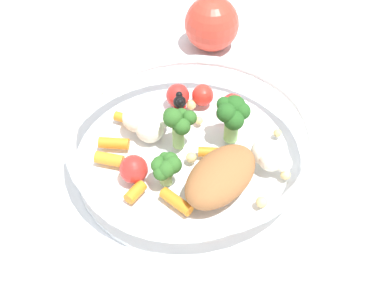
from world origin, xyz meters
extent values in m
plane|color=white|center=(0.00, 0.00, 0.00)|extent=(2.40, 2.40, 0.00)
cylinder|color=white|center=(-0.01, 0.01, 0.00)|extent=(0.25, 0.25, 0.01)
torus|color=white|center=(-0.01, 0.01, 0.05)|extent=(0.26, 0.26, 0.01)
ellipsoid|color=#935B33|center=(-0.06, 0.03, 0.03)|extent=(0.06, 0.09, 0.04)
cylinder|color=#7FAD5B|center=(-0.03, -0.04, 0.02)|extent=(0.02, 0.02, 0.03)
sphere|color=#23561E|center=(-0.02, -0.03, 0.05)|extent=(0.02, 0.02, 0.02)
sphere|color=#23561E|center=(-0.03, -0.03, 0.05)|extent=(0.02, 0.02, 0.02)
sphere|color=#23561E|center=(-0.04, -0.03, 0.05)|extent=(0.02, 0.02, 0.02)
sphere|color=#23561E|center=(-0.04, -0.04, 0.05)|extent=(0.02, 0.02, 0.02)
sphere|color=#23561E|center=(-0.03, -0.04, 0.05)|extent=(0.03, 0.03, 0.03)
cylinder|color=#8EB766|center=(-0.01, 0.06, 0.02)|extent=(0.01, 0.01, 0.02)
sphere|color=#2D6023|center=(-0.01, 0.06, 0.03)|extent=(0.01, 0.01, 0.01)
sphere|color=#2D6023|center=(-0.01, 0.06, 0.04)|extent=(0.01, 0.01, 0.01)
sphere|color=#2D6023|center=(-0.01, 0.06, 0.03)|extent=(0.02, 0.02, 0.02)
sphere|color=#2D6023|center=(-0.02, 0.06, 0.04)|extent=(0.02, 0.02, 0.02)
sphere|color=#2D6023|center=(-0.02, 0.05, 0.04)|extent=(0.02, 0.02, 0.02)
sphere|color=#2D6023|center=(-0.01, 0.05, 0.04)|extent=(0.02, 0.02, 0.02)
sphere|color=#2D6023|center=(-0.01, 0.05, 0.04)|extent=(0.01, 0.01, 0.01)
cylinder|color=#7FAD5B|center=(0.01, 0.01, 0.02)|extent=(0.01, 0.01, 0.03)
sphere|color=#2D6023|center=(0.02, 0.01, 0.05)|extent=(0.02, 0.02, 0.02)
sphere|color=#2D6023|center=(0.01, 0.01, 0.05)|extent=(0.02, 0.02, 0.02)
sphere|color=#2D6023|center=(0.00, 0.01, 0.05)|extent=(0.02, 0.02, 0.02)
sphere|color=#2D6023|center=(0.00, 0.00, 0.05)|extent=(0.02, 0.02, 0.02)
sphere|color=#2D6023|center=(0.01, 0.00, 0.05)|extent=(0.02, 0.02, 0.02)
sphere|color=silver|center=(-0.08, -0.02, 0.03)|extent=(0.03, 0.03, 0.03)
sphere|color=silver|center=(-0.09, -0.02, 0.03)|extent=(0.03, 0.03, 0.03)
sphere|color=silver|center=(-0.10, -0.03, 0.02)|extent=(0.02, 0.02, 0.02)
sphere|color=silver|center=(-0.09, -0.03, 0.02)|extent=(0.03, 0.03, 0.03)
sphere|color=silver|center=(0.06, 0.01, 0.03)|extent=(0.03, 0.03, 0.03)
sphere|color=silver|center=(0.06, 0.02, 0.03)|extent=(0.03, 0.03, 0.03)
sphere|color=silver|center=(0.04, 0.02, 0.02)|extent=(0.03, 0.03, 0.03)
sphere|color=silver|center=(0.04, 0.00, 0.02)|extent=(0.02, 0.02, 0.02)
sphere|color=silver|center=(0.06, 0.01, 0.02)|extent=(0.03, 0.03, 0.03)
cube|color=yellow|center=(0.03, -0.02, 0.01)|extent=(0.02, 0.02, 0.00)
cylinder|color=red|center=(0.03, -0.02, 0.02)|extent=(0.02, 0.02, 0.02)
sphere|color=black|center=(0.03, -0.02, 0.04)|extent=(0.01, 0.01, 0.01)
sphere|color=black|center=(0.04, -0.03, 0.04)|extent=(0.01, 0.01, 0.01)
sphere|color=black|center=(0.03, -0.02, 0.04)|extent=(0.01, 0.01, 0.01)
cylinder|color=orange|center=(-0.04, 0.07, 0.02)|extent=(0.04, 0.01, 0.01)
cylinder|color=orange|center=(0.06, 0.05, 0.02)|extent=(0.03, 0.03, 0.01)
cylinder|color=orange|center=(0.00, 0.09, 0.02)|extent=(0.01, 0.02, 0.01)
cylinder|color=orange|center=(-0.03, 0.00, 0.02)|extent=(0.03, 0.02, 0.01)
cylinder|color=orange|center=(0.08, 0.01, 0.02)|extent=(0.03, 0.02, 0.01)
cylinder|color=orange|center=(0.05, 0.07, 0.02)|extent=(0.03, 0.02, 0.01)
sphere|color=red|center=(0.05, -0.05, 0.02)|extent=(0.03, 0.03, 0.03)
sphere|color=red|center=(0.03, -0.07, 0.02)|extent=(0.03, 0.03, 0.03)
sphere|color=red|center=(-0.01, -0.07, 0.02)|extent=(0.03, 0.03, 0.03)
sphere|color=red|center=(0.02, 0.07, 0.02)|extent=(0.03, 0.03, 0.03)
sphere|color=tan|center=(-0.07, -0.07, 0.01)|extent=(0.01, 0.01, 0.01)
sphere|color=#D1B775|center=(0.04, -0.05, 0.02)|extent=(0.01, 0.01, 0.01)
sphere|color=#D1B775|center=(-0.11, -0.02, 0.01)|extent=(0.01, 0.01, 0.01)
sphere|color=#D1B775|center=(-0.11, 0.03, 0.02)|extent=(0.01, 0.01, 0.01)
sphere|color=#D1B775|center=(0.01, -0.03, 0.01)|extent=(0.01, 0.01, 0.01)
sphere|color=#D1B775|center=(-0.02, 0.02, 0.02)|extent=(0.01, 0.01, 0.01)
sphere|color=#BC3828|center=(0.10, -0.18, 0.04)|extent=(0.07, 0.07, 0.07)
camera|label=1|loc=(-0.23, 0.30, 0.39)|focal=45.32mm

